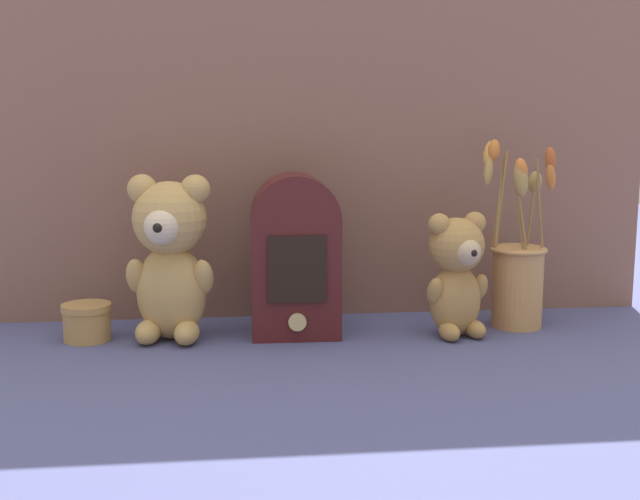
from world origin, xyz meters
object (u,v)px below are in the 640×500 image
(teddy_bear_medium, at_px, (457,272))
(vintage_radio, at_px, (295,252))
(flower_vase, at_px, (518,271))
(decorative_tin_tall, at_px, (87,322))
(teddy_bear_large, at_px, (170,255))

(teddy_bear_medium, bearing_deg, vintage_radio, 170.03)
(vintage_radio, bearing_deg, flower_vase, 0.37)
(vintage_radio, bearing_deg, decorative_tin_tall, -178.88)
(teddy_bear_medium, relative_size, decorative_tin_tall, 2.59)
(vintage_radio, bearing_deg, teddy_bear_medium, -9.97)
(teddy_bear_large, relative_size, teddy_bear_medium, 1.31)
(flower_vase, distance_m, vintage_radio, 0.40)
(vintage_radio, xyz_separation_m, decorative_tin_tall, (-0.35, -0.01, -0.11))
(decorative_tin_tall, bearing_deg, flower_vase, 0.72)
(teddy_bear_large, height_order, teddy_bear_medium, teddy_bear_large)
(flower_vase, bearing_deg, teddy_bear_medium, -158.14)
(flower_vase, height_order, vintage_radio, flower_vase)
(teddy_bear_medium, height_order, flower_vase, flower_vase)
(teddy_bear_large, height_order, flower_vase, flower_vase)
(decorative_tin_tall, bearing_deg, teddy_bear_large, -3.76)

